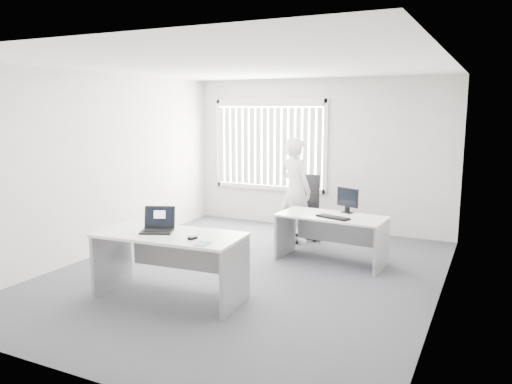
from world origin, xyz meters
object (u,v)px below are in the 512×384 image
at_px(person, 295,190).
at_px(desk_far, 331,228).
at_px(desk_near, 170,252).
at_px(office_chair, 302,219).
at_px(monitor, 348,200).
at_px(laptop, 157,221).

bearing_deg(person, desk_far, 160.51).
relative_size(desk_near, office_chair, 1.61).
relative_size(desk_near, monitor, 4.78).
relative_size(office_chair, monitor, 2.98).
height_order(desk_far, laptop, laptop).
relative_size(desk_near, laptop, 4.85).
bearing_deg(desk_near, laptop, -175.88).
bearing_deg(person, office_chair, -80.76).
bearing_deg(person, monitor, 175.07).
relative_size(office_chair, laptop, 3.02).
bearing_deg(desk_far, laptop, -119.16).
distance_m(desk_near, office_chair, 3.30).
height_order(desk_near, monitor, monitor).
xyz_separation_m(desk_far, office_chair, (-0.86, 1.05, -0.16)).
xyz_separation_m(desk_far, person, (-0.91, 0.86, 0.38)).
bearing_deg(desk_near, office_chair, 78.16).
bearing_deg(desk_far, person, 140.89).
relative_size(desk_near, person, 1.01).
height_order(desk_far, person, person).
xyz_separation_m(desk_near, monitor, (1.45, 2.48, 0.32)).
bearing_deg(monitor, laptop, -100.75).
distance_m(desk_near, laptop, 0.40).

